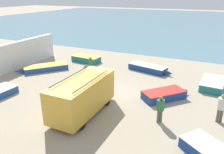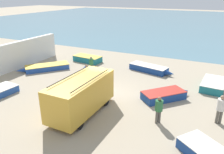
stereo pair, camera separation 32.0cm
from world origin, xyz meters
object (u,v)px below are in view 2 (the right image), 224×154
at_px(fishing_rowboat_4, 165,95).
at_px(fisherman_2, 159,108).
at_px(parked_van, 82,94).
at_px(fisherman_3, 221,107).
at_px(fishing_rowboat_6, 213,84).
at_px(fishing_rowboat_3, 150,69).
at_px(fishing_rowboat_0, 46,67).
at_px(fishing_rowboat_1, 87,59).
at_px(fisherman_0, 91,63).
at_px(fisherman_1, 86,72).

xyz_separation_m(fishing_rowboat_4, fisherman_2, (0.36, -3.38, 0.73)).
bearing_deg(parked_van, fishing_rowboat_4, -44.80).
bearing_deg(fisherman_3, fishing_rowboat_6, -8.45).
bearing_deg(fishing_rowboat_3, fisherman_3, -35.12).
height_order(fishing_rowboat_0, fisherman_3, fisherman_3).
bearing_deg(fishing_rowboat_0, parked_van, 95.75).
bearing_deg(fishing_rowboat_1, fisherman_2, 145.22).
distance_m(parked_van, fishing_rowboat_0, 9.77).
relative_size(fishing_rowboat_0, fishing_rowboat_3, 0.97).
height_order(fishing_rowboat_1, fisherman_0, fisherman_0).
distance_m(parked_van, fisherman_3, 8.34).
xyz_separation_m(fisherman_1, fisherman_2, (7.23, -3.63, 0.07)).
height_order(parked_van, fishing_rowboat_0, parked_van).
bearing_deg(fishing_rowboat_1, fishing_rowboat_3, -176.07).
bearing_deg(fishing_rowboat_1, fishing_rowboat_0, 68.44).
distance_m(fishing_rowboat_1, fishing_rowboat_6, 13.40).
height_order(fishing_rowboat_0, fishing_rowboat_4, fishing_rowboat_4).
distance_m(fisherman_0, fisherman_3, 12.19).
relative_size(fishing_rowboat_0, fisherman_2, 2.62).
bearing_deg(fishing_rowboat_4, fishing_rowboat_6, 3.22).
height_order(fishing_rowboat_3, fishing_rowboat_6, fishing_rowboat_6).
distance_m(parked_van, fisherman_2, 4.81).
bearing_deg(parked_van, fishing_rowboat_3, -8.96).
relative_size(parked_van, fisherman_0, 3.26).
bearing_deg(fishing_rowboat_6, fishing_rowboat_3, 79.42).
bearing_deg(fisherman_2, fishing_rowboat_1, 12.26).
xyz_separation_m(fisherman_0, fisherman_2, (8.12, -5.93, 0.07)).
bearing_deg(fishing_rowboat_6, fishing_rowboat_4, 144.94).
xyz_separation_m(fishing_rowboat_0, fishing_rowboat_3, (9.63, 4.06, 0.04)).
bearing_deg(fishing_rowboat_0, fishing_rowboat_6, 139.70).
relative_size(fishing_rowboat_0, fishing_rowboat_6, 1.15).
bearing_deg(fishing_rowboat_4, fishing_rowboat_1, 104.31).
bearing_deg(fishing_rowboat_1, fishing_rowboat_4, 156.95).
bearing_deg(parked_van, fishing_rowboat_6, -42.15).
distance_m(fisherman_1, fisherman_2, 8.09).
distance_m(fishing_rowboat_1, fishing_rowboat_3, 7.46).
height_order(parked_van, fisherman_3, parked_van).
bearing_deg(fisherman_0, fisherman_1, -136.69).
xyz_separation_m(fishing_rowboat_3, fishing_rowboat_4, (2.72, -5.33, 0.00)).
xyz_separation_m(fishing_rowboat_0, fishing_rowboat_6, (15.45, 2.49, 0.05)).
bearing_deg(fisherman_2, fishing_rowboat_6, -58.58).
bearing_deg(fisherman_2, fishing_rowboat_4, -31.50).
height_order(parked_van, fishing_rowboat_3, parked_van).
xyz_separation_m(fishing_rowboat_4, fisherman_0, (-7.77, 2.55, 0.66)).
height_order(fishing_rowboat_3, fisherman_0, fisherman_0).
height_order(fishing_rowboat_6, fisherman_1, fisherman_1).
bearing_deg(fisherman_3, parked_van, 93.50).
height_order(fisherman_0, fisherman_3, fisherman_3).
height_order(parked_van, fisherman_1, parked_van).
xyz_separation_m(fisherman_0, fisherman_1, (0.89, -2.30, -0.00)).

